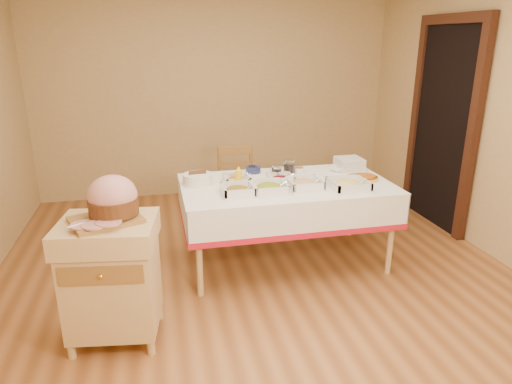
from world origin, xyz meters
TOP-DOWN VIEW (x-y plane):
  - room_shell at (0.00, 0.00)m, footprint 5.00×5.00m
  - doorway at (2.20, 0.90)m, footprint 0.09×1.10m
  - dining_table at (0.30, 0.30)m, footprint 1.82×1.02m
  - butcher_cart at (-1.13, -0.54)m, footprint 0.67×0.59m
  - dining_chair at (0.01, 1.17)m, footprint 0.44×0.42m
  - ham_on_board at (-1.09, -0.50)m, footprint 0.44×0.42m
  - serving_dish_a at (-0.17, 0.09)m, footprint 0.26×0.26m
  - serving_dish_b at (0.10, 0.10)m, footprint 0.28×0.28m
  - serving_dish_c at (0.42, 0.14)m, footprint 0.28×0.28m
  - serving_dish_d at (0.77, 0.03)m, footprint 0.30×0.30m
  - serving_dish_e at (-0.12, 0.39)m, footprint 0.23×0.22m
  - serving_dish_f at (0.26, 0.34)m, footprint 0.22×0.21m
  - small_bowl_left at (-0.41, 0.66)m, footprint 0.11×0.11m
  - small_bowl_mid at (0.09, 0.69)m, footprint 0.14×0.14m
  - small_bowl_right at (0.51, 0.59)m, footprint 0.10×0.10m
  - bowl_white_imported at (0.31, 0.61)m, footprint 0.22×0.22m
  - bowl_small_imported at (0.89, 0.56)m, footprint 0.19×0.19m
  - preserve_jar_left at (0.26, 0.47)m, footprint 0.09×0.09m
  - preserve_jar_right at (0.41, 0.57)m, footprint 0.11×0.11m
  - mustard_bottle at (-0.13, 0.27)m, footprint 0.06×0.06m
  - bread_basket at (-0.46, 0.44)m, footprint 0.26×0.26m
  - plate_stack at (1.01, 0.58)m, footprint 0.24×0.24m
  - brass_platter at (0.98, 0.24)m, footprint 0.32×0.23m

SIDE VIEW (x-z plane):
  - dining_chair at x=0.01m, z-range 0.01..0.89m
  - butcher_cart at x=-1.13m, z-range 0.06..0.92m
  - dining_table at x=0.30m, z-range 0.22..0.98m
  - brass_platter at x=0.98m, z-range 0.76..0.80m
  - bowl_white_imported at x=0.31m, z-range 0.76..0.80m
  - bowl_small_imported at x=0.89m, z-range 0.76..0.81m
  - small_bowl_left at x=-0.41m, z-range 0.76..0.81m
  - small_bowl_right at x=0.51m, z-range 0.76..0.81m
  - serving_dish_f at x=0.26m, z-range 0.74..0.84m
  - small_bowl_mid at x=0.09m, z-range 0.76..0.82m
  - serving_dish_e at x=-0.12m, z-range 0.74..0.85m
  - serving_dish_a at x=-0.17m, z-range 0.74..0.85m
  - serving_dish_c at x=0.42m, z-range 0.74..0.85m
  - serving_dish_d at x=0.77m, z-range 0.74..0.85m
  - serving_dish_b at x=0.10m, z-range 0.74..0.85m
  - bread_basket at x=-0.46m, z-range 0.75..0.86m
  - preserve_jar_left at x=0.26m, z-range 0.75..0.87m
  - plate_stack at x=1.01m, z-range 0.76..0.88m
  - preserve_jar_right at x=0.41m, z-range 0.75..0.89m
  - mustard_bottle at x=-0.13m, z-range 0.75..0.94m
  - ham_on_board at x=-1.09m, z-range 0.84..1.13m
  - doorway at x=2.20m, z-range 0.01..2.21m
  - room_shell at x=0.00m, z-range -1.20..3.80m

